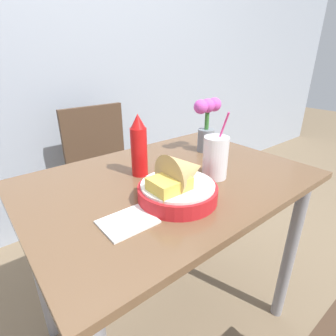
# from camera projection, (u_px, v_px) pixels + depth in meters

# --- Properties ---
(ground_plane) EXTENTS (12.00, 12.00, 0.00)m
(ground_plane) POSITION_uv_depth(u_px,v_px,m) (169.00, 321.00, 1.24)
(ground_plane) COLOR #7A664C
(wall_window) EXTENTS (7.00, 0.06, 2.60)m
(wall_window) POSITION_uv_depth(u_px,v_px,m) (47.00, 28.00, 1.52)
(wall_window) COLOR #9EA8B7
(wall_window) RESTS_ON ground_plane
(dining_table) EXTENTS (0.99, 0.71, 0.76)m
(dining_table) POSITION_uv_depth(u_px,v_px,m) (170.00, 207.00, 0.99)
(dining_table) COLOR brown
(dining_table) RESTS_ON ground_plane
(chair_far_window) EXTENTS (0.40, 0.40, 0.87)m
(chair_far_window) POSITION_uv_depth(u_px,v_px,m) (103.00, 165.00, 1.66)
(chair_far_window) COLOR #473323
(chair_far_window) RESTS_ON ground_plane
(food_basket) EXTENTS (0.24, 0.24, 0.15)m
(food_basket) POSITION_uv_depth(u_px,v_px,m) (180.00, 183.00, 0.78)
(food_basket) COLOR red
(food_basket) RESTS_ON dining_table
(ketchup_bottle) EXTENTS (0.06, 0.06, 0.22)m
(ketchup_bottle) POSITION_uv_depth(u_px,v_px,m) (139.00, 147.00, 0.91)
(ketchup_bottle) COLOR red
(ketchup_bottle) RESTS_ON dining_table
(drink_cup) EXTENTS (0.09, 0.09, 0.23)m
(drink_cup) POSITION_uv_depth(u_px,v_px,m) (215.00, 159.00, 0.91)
(drink_cup) COLOR silver
(drink_cup) RESTS_ON dining_table
(flower_vase) EXTENTS (0.14, 0.07, 0.23)m
(flower_vase) POSITION_uv_depth(u_px,v_px,m) (207.00, 122.00, 1.14)
(flower_vase) COLOR gray
(flower_vase) RESTS_ON dining_table
(napkin) EXTENTS (0.14, 0.11, 0.01)m
(napkin) POSITION_uv_depth(u_px,v_px,m) (128.00, 222.00, 0.68)
(napkin) COLOR white
(napkin) RESTS_ON dining_table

